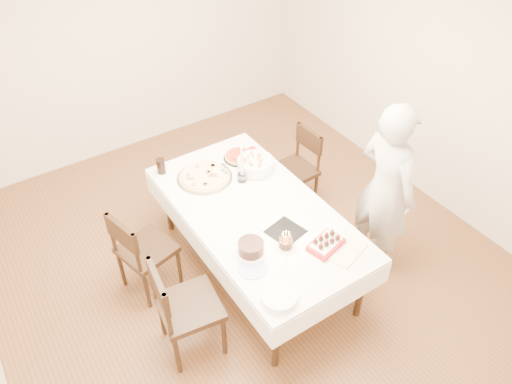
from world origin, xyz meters
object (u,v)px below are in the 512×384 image
taper_candle (242,163)px  birthday_cake (286,240)px  chair_left_savory (147,250)px  person (385,190)px  pizza_pepperoni (239,156)px  pasta_bowl (255,164)px  cola_glass (161,166)px  chair_left_dessert (190,307)px  strawberry_box (326,244)px  dining_table (256,240)px  chair_right_savory (293,171)px  layer_cake (251,248)px  pizza_white (205,177)px

taper_candle → birthday_cake: (-0.16, -0.90, -0.13)m
chair_left_savory → taper_candle: taper_candle is taller
chair_left_savory → person: size_ratio=0.54×
pizza_pepperoni → pasta_bowl: size_ratio=0.89×
cola_glass → pizza_pepperoni: bearing=-16.1°
taper_candle → pasta_bowl: bearing=19.7°
taper_candle → chair_left_dessert: bearing=-140.9°
chair_left_savory → taper_candle: (1.03, 0.05, 0.49)m
chair_left_dessert → pizza_pepperoni: size_ratio=3.21×
taper_candle → strawberry_box: size_ratio=1.41×
cola_glass → dining_table: bearing=-64.1°
pasta_bowl → cola_glass: cola_glass is taller
chair_right_savory → chair_left_dessert: bearing=-153.1°
chair_left_savory → layer_cake: chair_left_savory is taller
chair_left_dessert → pizza_white: bearing=-117.4°
chair_left_savory → chair_right_savory: bearing=172.7°
chair_left_savory → layer_cake: bearing=114.6°
pizza_pepperoni → taper_candle: bearing=-117.4°
taper_candle → pizza_pepperoni: bearing=62.6°
chair_left_savory → cola_glass: size_ratio=6.08×
layer_cake → strawberry_box: bearing=-28.0°
chair_left_savory → pizza_white: size_ratio=1.76×
birthday_cake → pasta_bowl: bearing=70.1°
chair_left_dessert → pasta_bowl: bearing=-135.8°
chair_left_dessert → pizza_white: (0.73, 1.04, 0.28)m
chair_left_savory → pizza_pepperoni: size_ratio=3.02×
person → birthday_cake: size_ratio=13.36×
dining_table → taper_candle: bearing=74.1°
person → pasta_bowl: person is taller
chair_right_savory → pizza_pepperoni: bearing=162.4°
pizza_white → birthday_cake: 1.13m
pasta_bowl → pizza_pepperoni: bearing=97.4°
pasta_bowl → birthday_cake: size_ratio=2.66×
chair_right_savory → person: size_ratio=0.52×
chair_right_savory → birthday_cake: (-0.89, -1.06, 0.38)m
pizza_white → birthday_cake: size_ratio=4.06×
birthday_cake → chair_right_savory: bearing=50.0°
chair_left_savory → pizza_white: (0.75, 0.27, 0.31)m
chair_left_savory → pizza_pepperoni: (1.19, 0.36, 0.31)m
chair_left_savory → chair_left_dessert: (0.02, -0.77, 0.03)m
pizza_pepperoni → chair_left_dessert: bearing=-135.9°
taper_candle → layer_cake: 0.92m
dining_table → chair_left_savory: chair_left_savory is taller
birthday_cake → pizza_pepperoni: bearing=75.3°
chair_left_savory → person: bearing=141.8°
chair_left_dessert → person: bearing=-175.3°
pasta_bowl → cola_glass: bearing=149.2°
chair_left_dessert → layer_cake: bearing=-170.9°
chair_left_savory → taper_candle: size_ratio=2.28×
pizza_pepperoni → pasta_bowl: (0.03, -0.24, 0.04)m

